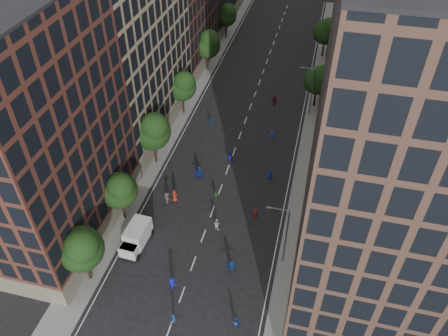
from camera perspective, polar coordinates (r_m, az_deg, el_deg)
name	(u,v)px	position (r m, az deg, el deg)	size (l,w,h in m)	color
ground	(245,122)	(76.72, 2.75, 6.04)	(240.00, 240.00, 0.00)	black
sidewalk_left	(192,91)	(85.33, -4.22, 10.00)	(4.00, 105.00, 0.15)	slate
sidewalk_right	(318,108)	(82.04, 12.15, 7.73)	(4.00, 105.00, 0.15)	slate
bldg_left_a	(29,134)	(53.36, -24.11, 4.11)	(14.00, 22.00, 30.00)	#50281E
bldg_left_b	(117,29)	(69.86, -13.86, 17.21)	(14.00, 26.00, 34.00)	#988163
bldg_right_a	(388,141)	(45.67, 20.68, 3.30)	(14.00, 30.00, 36.00)	#4E3429
bldg_right_b	(379,33)	(71.67, 19.59, 16.24)	(14.00, 28.00, 33.00)	#6D655A
tree_left_0	(81,248)	(51.14, -18.16, -9.93)	(5.20, 5.20, 8.83)	black
tree_left_1	(119,189)	(57.09, -13.50, -2.73)	(4.80, 4.80, 8.21)	black
tree_left_2	(153,130)	(64.74, -9.29, 4.91)	(5.60, 5.60, 9.45)	black
tree_left_3	(183,85)	(75.92, -5.43, 10.70)	(5.00, 5.00, 8.58)	black
tree_left_4	(208,43)	(89.25, -2.14, 15.95)	(5.40, 5.40, 9.08)	black
tree_left_5	(227,14)	(103.63, 0.36, 19.42)	(4.80, 4.80, 8.33)	black
tree_right_a	(319,79)	(79.50, 12.29, 11.27)	(5.00, 5.00, 8.39)	black
tree_right_b	(327,31)	(97.35, 13.30, 17.06)	(5.20, 5.20, 8.83)	black
streetlamp_near	(284,233)	(51.52, 7.90, -8.46)	(2.64, 0.22, 9.06)	#595B60
streetlamp_far	(311,89)	(77.26, 11.32, 10.08)	(2.64, 0.22, 9.06)	#595B60
cargo_van	(136,237)	(56.62, -11.41, -8.78)	(2.77, 5.43, 2.82)	white
skater_0	(129,244)	(56.80, -12.35, -9.72)	(0.86, 0.56, 1.77)	#123A95
skater_1	(174,319)	(50.21, -6.58, -18.98)	(0.56, 0.37, 1.53)	#123A94
skater_2	(235,322)	(49.70, 1.51, -19.52)	(0.75, 0.59, 1.55)	#1642B9
skater_3	(172,284)	(52.35, -6.77, -14.79)	(1.24, 0.71, 1.92)	#121797
skater_4	(137,233)	(57.78, -11.25, -8.31)	(1.06, 0.44, 1.81)	#131EA0
skater_5	(232,267)	(53.47, 1.01, -12.75)	(1.66, 0.53, 1.79)	#123F94
skater_6	(175,196)	(61.55, -6.46, -3.65)	(0.94, 0.61, 1.93)	maroon
skater_7	(255,214)	(59.05, 4.12, -5.99)	(0.66, 0.43, 1.80)	maroon
skater_8	(217,224)	(57.65, -0.96, -7.37)	(0.88, 0.68, 1.80)	#B7B8B3
skater_9	(167,198)	(61.37, -7.44, -3.96)	(1.22, 0.70, 1.90)	#414045
skater_10	(216,196)	(61.36, -1.03, -3.73)	(0.93, 0.39, 1.59)	#206D2F
skater_11	(198,174)	(64.62, -3.35, -0.83)	(1.72, 0.55, 1.86)	#1527AE
skater_12	(270,174)	(65.10, 6.08, -0.80)	(0.79, 0.51, 1.61)	#1420A5
skater_13	(199,172)	(65.07, -3.28, -0.51)	(0.66, 0.43, 1.80)	#114490
skater_14	(230,157)	(67.53, 0.80, 1.45)	(0.92, 0.72, 1.90)	#1A139F
skater_15	(272,135)	(72.48, 6.28, 4.27)	(1.11, 0.64, 1.72)	#1443A7
skater_16	(211,122)	(75.23, -1.71, 6.03)	(0.95, 0.40, 1.62)	#123D92
skater_17	(274,100)	(81.48, 6.61, 8.81)	(1.53, 0.49, 1.65)	maroon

